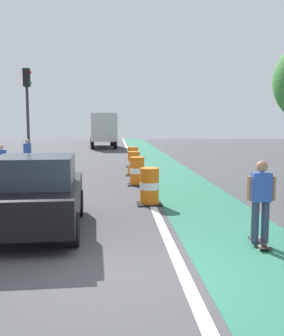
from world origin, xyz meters
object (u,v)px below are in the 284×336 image
at_px(pedestrian_crossing, 27,154).
at_px(pedestrian_waiting, 2,164).
at_px(skateboarder_on_lane, 261,201).
at_px(parked_sedan_nearest, 37,194).
at_px(traffic_barrel_front, 150,187).
at_px(traffic_barrel_far, 133,157).
at_px(delivery_truck_down_block, 103,128).
at_px(traffic_light_corner, 27,101).
at_px(traffic_barrel_back, 134,164).
at_px(traffic_barrel_mid, 137,171).

height_order(pedestrian_crossing, pedestrian_waiting, same).
distance_m(skateboarder_on_lane, parked_sedan_nearest, 4.77).
height_order(traffic_barrel_front, pedestrian_waiting, pedestrian_waiting).
relative_size(skateboarder_on_lane, parked_sedan_nearest, 0.40).
height_order(parked_sedan_nearest, pedestrian_crossing, parked_sedan_nearest).
xyz_separation_m(skateboarder_on_lane, traffic_barrel_far, (-1.88, 13.97, -0.38)).
relative_size(skateboarder_on_lane, delivery_truck_down_block, 0.22).
bearing_deg(traffic_barrel_front, pedestrian_crossing, 123.11).
height_order(traffic_barrel_far, traffic_light_corner, traffic_light_corner).
bearing_deg(traffic_barrel_back, traffic_barrel_far, 88.26).
bearing_deg(pedestrian_waiting, traffic_barrel_far, 49.54).
xyz_separation_m(traffic_barrel_front, traffic_barrel_far, (-0.06, 9.89, 0.00)).
distance_m(traffic_barrel_back, pedestrian_crossing, 5.40).
xyz_separation_m(parked_sedan_nearest, traffic_light_corner, (-2.67, 11.68, 2.67)).
distance_m(traffic_barrel_mid, pedestrian_crossing, 6.81).
relative_size(traffic_barrel_front, pedestrian_waiting, 0.68).
bearing_deg(parked_sedan_nearest, traffic_barrel_front, 44.30).
xyz_separation_m(traffic_barrel_mid, traffic_barrel_far, (0.10, 6.21, 0.00)).
bearing_deg(delivery_truck_down_block, parked_sedan_nearest, -91.03).
height_order(traffic_barrel_back, pedestrian_crossing, pedestrian_crossing).
bearing_deg(traffic_barrel_far, traffic_barrel_front, -89.65).
bearing_deg(delivery_truck_down_block, traffic_barrel_far, -82.69).
relative_size(skateboarder_on_lane, traffic_barrel_back, 1.55).
distance_m(skateboarder_on_lane, pedestrian_waiting, 10.58).
height_order(traffic_barrel_front, traffic_barrel_mid, same).
bearing_deg(parked_sedan_nearest, pedestrian_crossing, 103.36).
height_order(skateboarder_on_lane, traffic_barrel_far, skateboarder_on_lane).
xyz_separation_m(traffic_barrel_front, pedestrian_waiting, (-5.31, 3.74, 0.33)).
height_order(skateboarder_on_lane, parked_sedan_nearest, parked_sedan_nearest).
bearing_deg(traffic_barrel_mid, delivery_truck_down_block, 95.09).
relative_size(traffic_barrel_front, traffic_barrel_mid, 1.00).
relative_size(skateboarder_on_lane, traffic_barrel_front, 1.55).
xyz_separation_m(parked_sedan_nearest, pedestrian_crossing, (-2.57, 10.81, 0.03)).
bearing_deg(skateboarder_on_lane, pedestrian_waiting, 132.37).
bearing_deg(traffic_barrel_back, traffic_light_corner, 154.52).
relative_size(traffic_barrel_mid, pedestrian_crossing, 0.68).
distance_m(traffic_barrel_front, traffic_barrel_mid, 3.68).
relative_size(traffic_barrel_back, pedestrian_waiting, 0.68).
distance_m(traffic_barrel_far, delivery_truck_down_block, 16.97).
relative_size(traffic_barrel_back, pedestrian_crossing, 0.68).
bearing_deg(traffic_light_corner, delivery_truck_down_block, 79.74).
bearing_deg(skateboarder_on_lane, traffic_light_corner, 118.93).
xyz_separation_m(skateboarder_on_lane, traffic_barrel_mid, (-1.98, 7.76, -0.38)).
height_order(parked_sedan_nearest, delivery_truck_down_block, delivery_truck_down_block).
relative_size(skateboarder_on_lane, traffic_barrel_mid, 1.55).
height_order(traffic_barrel_front, delivery_truck_down_block, delivery_truck_down_block).
bearing_deg(pedestrian_waiting, parked_sedan_nearest, -68.15).
bearing_deg(skateboarder_on_lane, traffic_barrel_far, 97.66).
relative_size(parked_sedan_nearest, traffic_barrel_back, 3.84).
bearing_deg(traffic_barrel_mid, traffic_barrel_front, -87.44).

